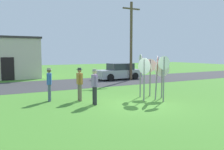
% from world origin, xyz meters
% --- Properties ---
extents(ground_plane, '(80.00, 80.00, 0.00)m').
position_xyz_m(ground_plane, '(0.00, 0.00, 0.00)').
color(ground_plane, '#47842D').
extents(street_asphalt, '(60.00, 6.40, 0.01)m').
position_xyz_m(street_asphalt, '(0.00, 9.27, 0.00)').
color(street_asphalt, '#38383A').
rests_on(street_asphalt, ground).
extents(building_background, '(6.27, 4.92, 4.04)m').
position_xyz_m(building_background, '(-4.50, 16.46, 2.03)').
color(building_background, beige).
rests_on(building_background, ground).
extents(utility_pole, '(1.80, 0.24, 7.07)m').
position_xyz_m(utility_pole, '(5.51, 9.08, 3.71)').
color(utility_pole, brown).
rests_on(utility_pole, ground).
extents(parked_car_on_street, '(4.31, 2.04, 1.51)m').
position_xyz_m(parked_car_on_street, '(4.83, 10.15, 0.69)').
color(parked_car_on_street, '#A5A8AD').
rests_on(parked_car_on_street, ground).
extents(stop_sign_rear_left, '(0.77, 0.38, 2.04)m').
position_xyz_m(stop_sign_rear_left, '(2.08, 0.79, 1.39)').
color(stop_sign_rear_left, slate).
rests_on(stop_sign_rear_left, ground).
extents(stop_sign_low_front, '(0.19, 0.83, 2.24)m').
position_xyz_m(stop_sign_low_front, '(0.71, 0.59, 1.54)').
color(stop_sign_low_front, slate).
rests_on(stop_sign_low_front, ground).
extents(stop_sign_leaning_right, '(0.69, 0.11, 2.35)m').
position_xyz_m(stop_sign_leaning_right, '(1.44, -0.08, 1.59)').
color(stop_sign_leaning_right, slate).
rests_on(stop_sign_leaning_right, ground).
extents(stop_sign_rear_right, '(0.47, 0.60, 2.17)m').
position_xyz_m(stop_sign_rear_right, '(1.83, 1.52, 1.48)').
color(stop_sign_rear_right, slate).
rests_on(stop_sign_rear_right, ground).
extents(stop_sign_tallest, '(0.23, 0.63, 2.43)m').
position_xyz_m(stop_sign_tallest, '(1.20, 1.60, 1.63)').
color(stop_sign_tallest, slate).
rests_on(stop_sign_tallest, ground).
extents(stop_sign_leaning_left, '(0.59, 0.75, 2.36)m').
position_xyz_m(stop_sign_leaning_left, '(1.47, 0.50, 1.63)').
color(stop_sign_leaning_left, slate).
rests_on(stop_sign_leaning_left, ground).
extents(person_holding_notes, '(0.32, 0.57, 1.74)m').
position_xyz_m(person_holding_notes, '(-2.23, 2.21, 0.98)').
color(person_holding_notes, '#7A6B56').
rests_on(person_holding_notes, ground).
extents(person_near_signs, '(0.33, 0.54, 1.74)m').
position_xyz_m(person_near_signs, '(-3.63, 2.90, 0.98)').
color(person_near_signs, '#4C5670').
rests_on(person_near_signs, ground).
extents(person_with_sunhat, '(0.32, 0.57, 1.74)m').
position_xyz_m(person_with_sunhat, '(-1.94, 0.99, 0.98)').
color(person_with_sunhat, '#2D2D33').
rests_on(person_with_sunhat, ground).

